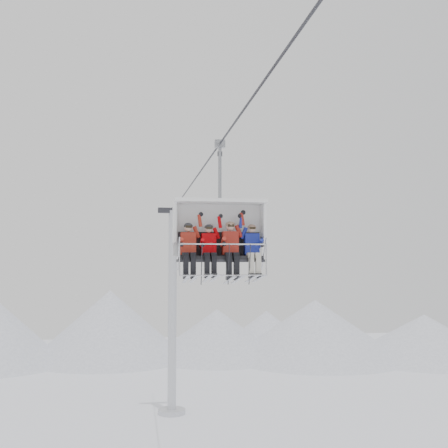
{
  "coord_description": "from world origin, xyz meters",
  "views": [
    {
      "loc": [
        -2.41,
        -15.33,
        9.79
      ],
      "look_at": [
        0.0,
        0.0,
        10.88
      ],
      "focal_mm": 45.0,
      "sensor_mm": 36.0,
      "label": 1
    }
  ],
  "objects": [
    {
      "name": "chairlift_carrier",
      "position": [
        0.0,
        0.92,
        10.74
      ],
      "size": [
        2.68,
        1.17,
        3.98
      ],
      "color": "black",
      "rests_on": "haul_cable"
    },
    {
      "name": "lift_tower_right",
      "position": [
        0.0,
        22.0,
        5.78
      ],
      "size": [
        2.0,
        1.8,
        13.48
      ],
      "color": "silver",
      "rests_on": "ground"
    },
    {
      "name": "skier_center_right",
      "position": [
        0.29,
        0.62,
        10.26
      ],
      "size": [
        0.46,
        1.69,
        1.79
      ],
      "color": "#A8251B",
      "rests_on": "chairlift_carrier"
    },
    {
      "name": "skier_center_left",
      "position": [
        -0.34,
        0.61,
        10.22
      ],
      "size": [
        0.42,
        1.69,
        1.66
      ],
      "color": "#BD0206",
      "rests_on": "chairlift_carrier"
    },
    {
      "name": "haul_cable",
      "position": [
        0.0,
        0.0,
        13.3
      ],
      "size": [
        0.06,
        50.0,
        0.06
      ],
      "primitive_type": "cylinder",
      "rotation": [
        1.57,
        0.0,
        0.0
      ],
      "color": "#2D2D32",
      "rests_on": "lift_tower_left"
    },
    {
      "name": "skier_far_left",
      "position": [
        -0.93,
        0.61,
        10.23
      ],
      "size": [
        0.43,
        1.69,
        1.71
      ],
      "color": "#AB291B",
      "rests_on": "chairlift_carrier"
    },
    {
      "name": "ridgeline",
      "position": [
        -1.58,
        42.05,
        2.84
      ],
      "size": [
        72.0,
        21.0,
        7.0
      ],
      "color": "white",
      "rests_on": "ground"
    },
    {
      "name": "skier_far_right",
      "position": [
        0.93,
        0.61,
        10.22
      ],
      "size": [
        0.42,
        1.69,
        1.67
      ],
      "color": "navy",
      "rests_on": "chairlift_carrier"
    }
  ]
}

